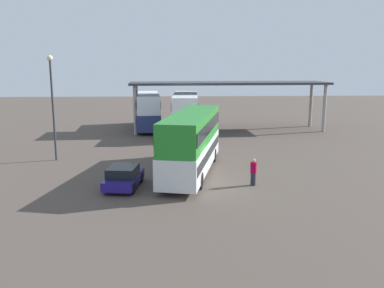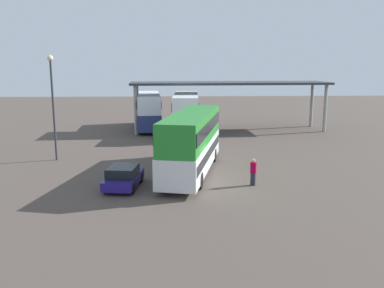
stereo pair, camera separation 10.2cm
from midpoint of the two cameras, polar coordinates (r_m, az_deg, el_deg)
The scene contains 8 objects.
ground_plane at distance 24.97m, azimuth 1.54°, elevation -5.81°, with size 140.00×140.00×0.00m, color #4E433C.
double_decker_main at distance 27.28m, azimuth 0.11°, elevation 0.53°, with size 4.80×11.55×4.10m.
parked_hatchback at distance 24.64m, azimuth -9.49°, elevation -4.57°, with size 2.22×3.87×1.35m.
double_decker_near_canopy at distance 46.64m, azimuth -6.03°, elevation 4.84°, with size 3.22×10.36×4.01m.
double_decker_mid_row at distance 43.21m, azimuth -0.79°, elevation 4.52°, with size 3.04×10.61×4.18m.
depot_canopy at distance 45.21m, azimuth 5.36°, elevation 8.21°, with size 21.84×6.10×5.36m.
lamppost_tall at distance 32.37m, azimuth -18.90°, elevation 6.48°, with size 0.44×0.44×7.93m.
pedestrian_waiting at distance 25.02m, azimuth 8.70°, elevation -3.93°, with size 0.38×0.38×1.66m.
Camera 2 is at (-1.71, -23.82, 7.28)m, focal length 38.00 mm.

